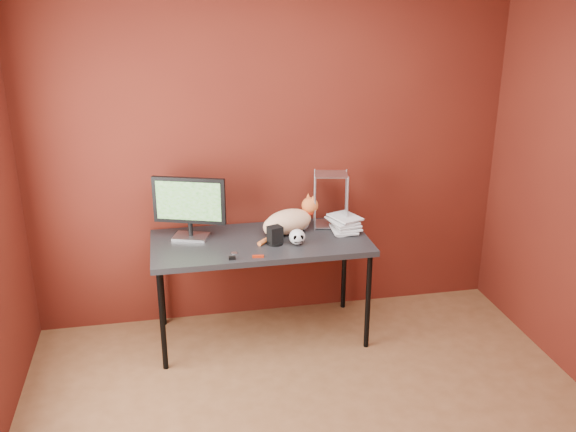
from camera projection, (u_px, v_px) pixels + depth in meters
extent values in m
cube|color=#4A140D|center=(272.00, 149.00, 4.63)|extent=(3.50, 0.02, 2.60)
cube|color=black|center=(260.00, 243.00, 4.45)|extent=(1.50, 0.70, 0.04)
cylinder|color=black|center=(162.00, 321.00, 4.17)|extent=(0.04, 0.04, 0.71)
cylinder|color=black|center=(368.00, 302.00, 4.43)|extent=(0.04, 0.04, 0.71)
cylinder|color=black|center=(161.00, 282.00, 4.73)|extent=(0.04, 0.04, 0.71)
cylinder|color=black|center=(344.00, 266.00, 4.98)|extent=(0.04, 0.04, 0.71)
cube|color=#BBBABF|center=(191.00, 237.00, 4.48)|extent=(0.28, 0.23, 0.02)
cylinder|color=black|center=(191.00, 229.00, 4.46)|extent=(0.03, 0.03, 0.10)
cube|color=black|center=(189.00, 200.00, 4.39)|extent=(0.49, 0.20, 0.33)
cube|color=#174612|center=(189.00, 200.00, 4.39)|extent=(0.43, 0.16, 0.27)
ellipsoid|color=orange|center=(288.00, 222.00, 4.54)|extent=(0.42, 0.32, 0.17)
ellipsoid|color=orange|center=(275.00, 227.00, 4.49)|extent=(0.22, 0.22, 0.14)
sphere|color=silver|center=(301.00, 222.00, 4.60)|extent=(0.12, 0.12, 0.12)
sphere|color=orange|center=(310.00, 205.00, 4.60)|extent=(0.12, 0.12, 0.12)
cone|color=orange|center=(313.00, 199.00, 4.56)|extent=(0.04, 0.04, 0.05)
cone|color=orange|center=(308.00, 196.00, 4.61)|extent=(0.04, 0.04, 0.05)
cylinder|color=red|center=(308.00, 212.00, 4.61)|extent=(0.09, 0.09, 0.01)
cylinder|color=orange|center=(267.00, 239.00, 4.41)|extent=(0.16, 0.16, 0.03)
ellipsoid|color=silver|center=(297.00, 237.00, 4.35)|extent=(0.11, 0.11, 0.11)
ellipsoid|color=black|center=(295.00, 238.00, 4.30)|extent=(0.03, 0.01, 0.03)
ellipsoid|color=black|center=(302.00, 237.00, 4.31)|extent=(0.03, 0.01, 0.03)
cube|color=black|center=(299.00, 242.00, 4.31)|extent=(0.06, 0.01, 0.01)
cylinder|color=black|center=(275.00, 243.00, 4.38)|extent=(0.11, 0.11, 0.02)
cube|color=black|center=(275.00, 234.00, 4.35)|extent=(0.11, 0.11, 0.11)
imported|color=beige|center=(333.00, 216.00, 4.56)|extent=(0.18, 0.24, 0.23)
imported|color=beige|center=(334.00, 185.00, 4.48)|extent=(0.18, 0.24, 0.23)
imported|color=beige|center=(335.00, 153.00, 4.40)|extent=(0.21, 0.25, 0.23)
imported|color=beige|center=(336.00, 119.00, 4.32)|extent=(0.22, 0.27, 0.23)
imported|color=beige|center=(337.00, 85.00, 4.24)|extent=(0.24, 0.28, 0.23)
cylinder|color=#BBBABF|center=(318.00, 205.00, 4.54)|extent=(0.01, 0.01, 0.40)
cylinder|color=#BBBABF|center=(350.00, 203.00, 4.58)|extent=(0.01, 0.01, 0.40)
cylinder|color=#BBBABF|center=(312.00, 196.00, 4.71)|extent=(0.01, 0.01, 0.40)
cylinder|color=#BBBABF|center=(343.00, 194.00, 4.75)|extent=(0.01, 0.01, 0.40)
cube|color=#BBBABF|center=(330.00, 224.00, 4.71)|extent=(0.27, 0.24, 0.01)
cube|color=#BBBABF|center=(331.00, 174.00, 4.58)|extent=(0.27, 0.24, 0.01)
cube|color=#9B220B|center=(258.00, 256.00, 4.16)|extent=(0.08, 0.03, 0.01)
cube|color=black|center=(232.00, 258.00, 4.13)|extent=(0.04, 0.03, 0.02)
cylinder|color=#BBBABF|center=(234.00, 253.00, 4.23)|extent=(0.04, 0.04, 0.00)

